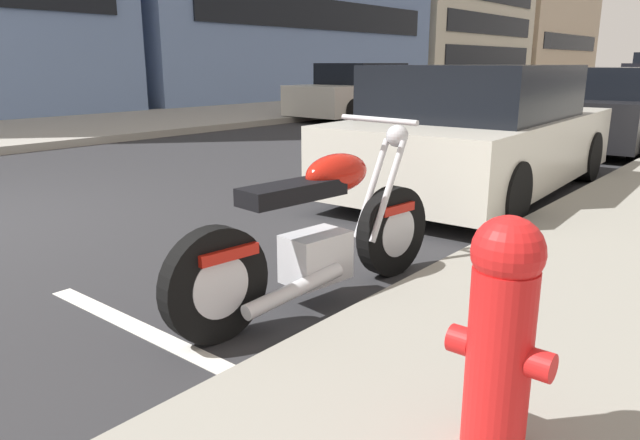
{
  "coord_description": "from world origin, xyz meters",
  "views": [
    {
      "loc": [
        -1.7,
        -5.98,
        1.45
      ],
      "look_at": [
        0.98,
        -3.76,
        0.52
      ],
      "focal_mm": 33.1,
      "sensor_mm": 36.0,
      "label": 1
    }
  ],
  "objects_px": {
    "parked_motorcycle": "(319,236)",
    "parked_car_near_corner": "(603,110)",
    "fire_hydrant": "(501,330)",
    "parked_car_behind_motorcycle": "(479,133)",
    "car_opposite_curb": "(361,93)"
  },
  "relations": [
    {
      "from": "parked_car_near_corner",
      "to": "fire_hydrant",
      "type": "height_order",
      "value": "parked_car_near_corner"
    },
    {
      "from": "parked_car_near_corner",
      "to": "fire_hydrant",
      "type": "xyz_separation_m",
      "value": [
        -9.5,
        -2.16,
        -0.07
      ]
    },
    {
      "from": "parked_car_near_corner",
      "to": "parked_motorcycle",
      "type": "bearing_deg",
      "value": -178.89
    },
    {
      "from": "parked_car_behind_motorcycle",
      "to": "fire_hydrant",
      "type": "relative_size",
      "value": 5.19
    },
    {
      "from": "parked_motorcycle",
      "to": "fire_hydrant",
      "type": "relative_size",
      "value": 2.51
    },
    {
      "from": "parked_motorcycle",
      "to": "car_opposite_curb",
      "type": "distance_m",
      "value": 12.79
    },
    {
      "from": "parked_car_behind_motorcycle",
      "to": "car_opposite_curb",
      "type": "distance_m",
      "value": 9.5
    },
    {
      "from": "parked_car_near_corner",
      "to": "fire_hydrant",
      "type": "distance_m",
      "value": 9.74
    },
    {
      "from": "parked_car_behind_motorcycle",
      "to": "fire_hydrant",
      "type": "distance_m",
      "value": 5.05
    },
    {
      "from": "parked_car_near_corner",
      "to": "fire_hydrant",
      "type": "bearing_deg",
      "value": -170.35
    },
    {
      "from": "parked_motorcycle",
      "to": "parked_car_near_corner",
      "type": "distance_m",
      "value": 8.65
    },
    {
      "from": "parked_car_behind_motorcycle",
      "to": "parked_car_near_corner",
      "type": "distance_m",
      "value": 4.95
    },
    {
      "from": "parked_car_near_corner",
      "to": "car_opposite_curb",
      "type": "height_order",
      "value": "car_opposite_curb"
    },
    {
      "from": "parked_motorcycle",
      "to": "car_opposite_curb",
      "type": "bearing_deg",
      "value": 40.81
    },
    {
      "from": "parked_car_near_corner",
      "to": "car_opposite_curb",
      "type": "distance_m",
      "value": 6.89
    }
  ]
}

